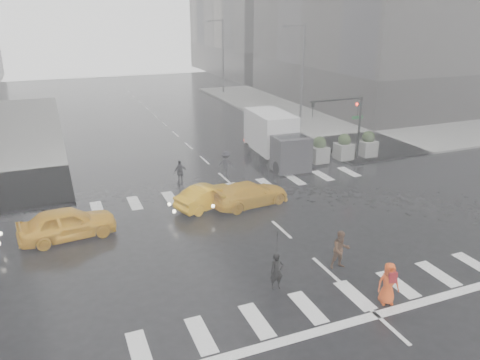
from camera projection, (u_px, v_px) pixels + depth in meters
name	position (u px, v px, depth m)	size (l,w,h in m)	color
ground	(281.00, 229.00, 22.62)	(120.00, 120.00, 0.00)	black
sidewalk_ne	(381.00, 120.00, 44.73)	(35.00, 35.00, 0.15)	gray
road_markings	(281.00, 229.00, 22.62)	(18.00, 48.00, 0.01)	silver
traffic_signal_pole	(348.00, 116.00, 31.68)	(4.45, 0.42, 4.50)	black
street_lamp_near	(301.00, 72.00, 40.44)	(2.15, 0.22, 9.00)	#59595B
street_lamp_far	(222.00, 53.00, 57.85)	(2.15, 0.22, 9.00)	#59595B
planter_west	(319.00, 150.00, 31.90)	(1.10, 1.10, 1.80)	gray
planter_mid	(344.00, 147.00, 32.61)	(1.10, 1.10, 1.80)	gray
planter_east	(368.00, 144.00, 33.32)	(1.10, 1.10, 1.80)	gray
pedestrian_black	(277.00, 249.00, 17.28)	(1.01, 1.03, 2.43)	black
pedestrian_brown	(341.00, 250.00, 19.00)	(0.80, 0.62, 1.65)	#472B19
pedestrian_orange	(388.00, 283.00, 16.71)	(0.91, 0.74, 1.60)	#DC430F
pedestrian_far_a	(180.00, 172.00, 28.27)	(0.88, 0.54, 1.51)	black
pedestrian_far_b	(226.00, 164.00, 29.53)	(1.08, 0.60, 1.68)	black
taxi_front	(67.00, 223.00, 21.57)	(1.75, 4.36, 1.48)	orange
taxi_mid	(209.00, 196.00, 25.00)	(1.32, 3.78, 1.25)	orange
taxi_rear	(250.00, 194.00, 25.29)	(1.79, 3.88, 1.28)	orange
box_truck	(276.00, 137.00, 32.11)	(2.35, 6.26, 3.33)	silver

